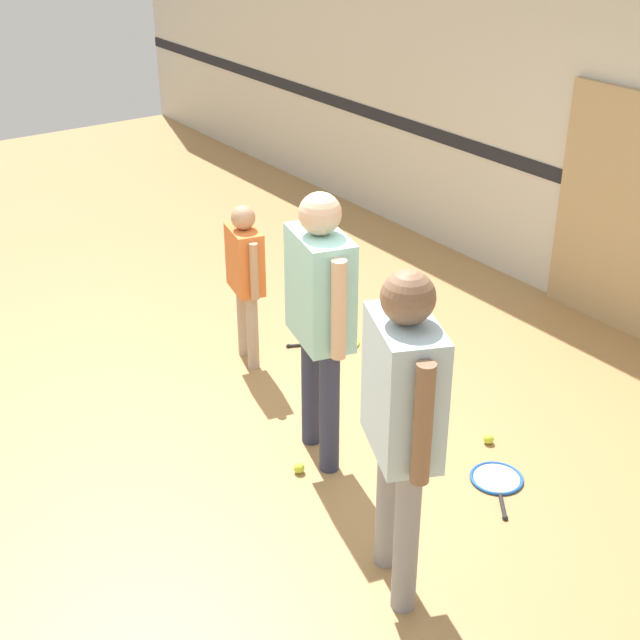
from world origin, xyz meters
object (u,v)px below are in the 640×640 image
Objects in this scene: person_student_right at (403,404)px; tennis_ball_by_spare_racket at (489,439)px; racket_second_spare at (336,342)px; racket_spare_on_floor at (497,480)px; tennis_ball_near_instructor at (299,468)px; person_student_left at (245,268)px; person_instructor at (320,302)px.

person_student_right is 26.20× the size of tennis_ball_by_spare_racket.
person_student_right reaches higher than racket_second_spare.
person_student_right is 3.30× the size of racket_spare_on_floor.
tennis_ball_near_instructor is at bearing 71.63° from racket_second_spare.
racket_second_spare is 1.62m from tennis_ball_near_instructor.
person_student_left is at bearing 12.14° from racket_second_spare.
tennis_ball_near_instructor reaches higher than racket_second_spare.
person_student_right is 1.74m from tennis_ball_by_spare_racket.
person_student_left reaches higher than tennis_ball_by_spare_racket.
person_student_right is (1.11, -0.33, 0.02)m from person_instructor.
person_student_right is 3.00× the size of racket_second_spare.
racket_second_spare is (-1.08, 0.92, -1.04)m from person_instructor.
person_instructor is at bearing -119.13° from tennis_ball_by_spare_racket.
tennis_ball_by_spare_racket is at bearing 33.82° from person_student_left.
person_student_right is 26.20× the size of tennis_ball_near_instructor.
tennis_ball_near_instructor is (-1.03, 0.12, -1.04)m from person_student_right.
tennis_ball_near_instructor is 1.00× the size of tennis_ball_by_spare_racket.
person_instructor is 25.64× the size of tennis_ball_near_instructor.
person_student_right is at bearing -2.14° from person_instructor.
person_student_right reaches higher than person_student_left.
racket_second_spare is at bearing 89.03° from person_student_left.
person_student_right is at bearing -1.08° from person_student_left.
racket_spare_on_floor is (-0.29, 1.02, -1.06)m from person_student_right.
person_student_left is 2.45m from person_student_right.
tennis_ball_by_spare_racket is at bearing -41.13° from person_student_right.
racket_second_spare is (-1.91, 0.22, -0.00)m from racket_spare_on_floor.
person_student_left is 0.69× the size of person_student_right.
racket_spare_on_floor is at bearing 54.43° from person_instructor.
person_student_left reaches higher than tennis_ball_near_instructor.
person_student_left is at bearing 161.06° from tennis_ball_near_instructor.
racket_spare_on_floor is 0.39m from tennis_ball_by_spare_racket.
person_student_right reaches higher than tennis_ball_near_instructor.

